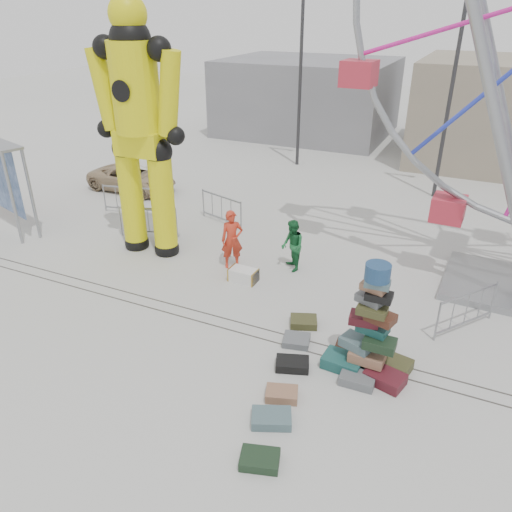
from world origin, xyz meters
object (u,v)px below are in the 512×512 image
at_px(barricade_dummy_b, 148,222).
at_px(lamp_post_right, 454,87).
at_px(barricade_dummy_c, 222,209).
at_px(pedestrian_black, 166,220).
at_px(barricade_dummy_a, 128,200).
at_px(pedestrian_red, 232,240).
at_px(crash_test_dummy, 139,124).
at_px(barricade_wheel_front, 466,311).
at_px(steamer_trunk, 243,275).
at_px(lamp_post_left, 302,72).
at_px(pedestrian_green, 292,246).
at_px(suitcase_tower, 369,342).
at_px(parked_suv, 132,178).

bearing_deg(barricade_dummy_b, lamp_post_right, 24.27).
xyz_separation_m(lamp_post_right, barricade_dummy_c, (-6.94, -6.39, -3.93)).
bearing_deg(barricade_dummy_b, pedestrian_black, -37.31).
bearing_deg(barricade_dummy_a, pedestrian_red, -35.70).
distance_m(crash_test_dummy, barricade_wheel_front, 10.49).
xyz_separation_m(steamer_trunk, barricade_dummy_a, (-6.47, 2.98, 0.36)).
bearing_deg(lamp_post_left, steamer_trunk, -77.18).
height_order(barricade_dummy_a, pedestrian_green, pedestrian_green).
xyz_separation_m(lamp_post_left, barricade_dummy_b, (-1.70, -10.52, -3.93)).
relative_size(suitcase_tower, pedestrian_green, 1.67).
height_order(steamer_trunk, barricade_dummy_a, barricade_dummy_a).
bearing_deg(barricade_dummy_b, barricade_dummy_c, 30.39).
distance_m(barricade_dummy_c, pedestrian_green, 4.39).
bearing_deg(suitcase_tower, barricade_dummy_b, 163.04).
bearing_deg(barricade_dummy_a, pedestrian_green, -26.69).
xyz_separation_m(crash_test_dummy, pedestrian_black, (0.25, 0.58, -3.26)).
bearing_deg(barricade_dummy_b, pedestrian_red, -32.20).
bearing_deg(pedestrian_green, barricade_wheel_front, 39.43).
relative_size(lamp_post_left, pedestrian_red, 4.31).
relative_size(barricade_dummy_b, pedestrian_green, 1.23).
height_order(suitcase_tower, pedestrian_black, suitcase_tower).
height_order(lamp_post_right, lamp_post_left, same).
bearing_deg(barricade_dummy_b, crash_test_dummy, -70.52).
relative_size(lamp_post_right, pedestrian_red, 4.31).
height_order(steamer_trunk, parked_suv, parked_suv).
xyz_separation_m(crash_test_dummy, barricade_dummy_b, (-0.73, 0.88, -3.62)).
height_order(lamp_post_left, barricade_dummy_b, lamp_post_left).
relative_size(barricade_dummy_a, pedestrian_black, 1.10).
bearing_deg(parked_suv, barricade_dummy_a, -145.51).
xyz_separation_m(barricade_dummy_b, parked_suv, (-3.56, 3.74, -0.00)).
relative_size(lamp_post_left, barricade_wheel_front, 4.00).
height_order(barricade_dummy_c, barricade_wheel_front, same).
xyz_separation_m(crash_test_dummy, barricade_wheel_front, (9.84, -0.46, -3.62)).
distance_m(steamer_trunk, pedestrian_red, 1.23).
distance_m(crash_test_dummy, pedestrian_black, 3.32).
bearing_deg(steamer_trunk, crash_test_dummy, 172.53).
bearing_deg(parked_suv, suitcase_tower, -121.81).
xyz_separation_m(suitcase_tower, barricade_dummy_a, (-10.75, 5.43, -0.21)).
xyz_separation_m(barricade_dummy_b, barricade_wheel_front, (10.57, -1.35, 0.00)).
bearing_deg(crash_test_dummy, pedestrian_green, 5.57).
bearing_deg(suitcase_tower, barricade_dummy_c, 146.23).
distance_m(lamp_post_left, barricade_wheel_front, 15.33).
height_order(barricade_dummy_c, pedestrian_black, pedestrian_black).
height_order(crash_test_dummy, barricade_wheel_front, crash_test_dummy).
bearing_deg(pedestrian_red, steamer_trunk, -77.92).
distance_m(barricade_dummy_c, pedestrian_red, 3.55).
height_order(barricade_dummy_a, pedestrian_red, pedestrian_red).
xyz_separation_m(steamer_trunk, barricade_wheel_front, (6.13, 0.13, 0.36)).
bearing_deg(barricade_dummy_c, pedestrian_black, -90.43).
bearing_deg(crash_test_dummy, lamp_post_right, 47.04).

